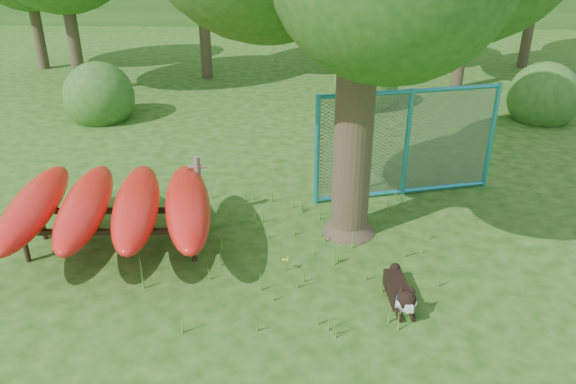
{
  "coord_description": "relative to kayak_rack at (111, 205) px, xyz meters",
  "views": [
    {
      "loc": [
        0.55,
        -6.43,
        4.67
      ],
      "look_at": [
        0.2,
        1.2,
        1.0
      ],
      "focal_mm": 35.0,
      "sensor_mm": 36.0,
      "label": 1
    }
  ],
  "objects": [
    {
      "name": "shrub_mid",
      "position": [
        4.5,
        7.93,
        -0.78
      ],
      "size": [
        1.8,
        1.8,
        1.8
      ],
      "primitive_type": "sphere",
      "color": "#285B1D",
      "rests_on": "ground"
    },
    {
      "name": "kayak_rack",
      "position": [
        0.0,
        0.0,
        0.0
      ],
      "size": [
        3.53,
        3.13,
        1.01
      ],
      "rotation": [
        0.0,
        0.0,
        0.06
      ],
      "color": "black",
      "rests_on": "ground"
    },
    {
      "name": "shrub_right",
      "position": [
        9.0,
        6.93,
        -0.78
      ],
      "size": [
        1.8,
        1.8,
        1.8
      ],
      "primitive_type": "sphere",
      "color": "#285B1D",
      "rests_on": "ground"
    },
    {
      "name": "husky_dog",
      "position": [
        4.28,
        -1.21,
        -0.6
      ],
      "size": [
        0.34,
        1.1,
        0.49
      ],
      "rotation": [
        0.0,
        0.0,
        0.1
      ],
      "color": "black",
      "rests_on": "ground"
    },
    {
      "name": "ground",
      "position": [
        2.5,
        -1.07,
        -0.78
      ],
      "size": [
        80.0,
        80.0,
        0.0
      ],
      "primitive_type": "plane",
      "color": "#1E480E",
      "rests_on": "ground"
    },
    {
      "name": "fence_section",
      "position": [
        4.79,
        2.23,
        0.25
      ],
      "size": [
        3.41,
        1.02,
        3.42
      ],
      "rotation": [
        0.0,
        0.0,
        0.27
      ],
      "color": "teal",
      "rests_on": "ground"
    },
    {
      "name": "wooden_post",
      "position": [
        1.13,
        1.07,
        -0.16
      ],
      "size": [
        0.32,
        0.12,
        1.17
      ],
      "rotation": [
        0.0,
        0.0,
        0.15
      ],
      "color": "#645A4B",
      "rests_on": "ground"
    },
    {
      "name": "shrub_left",
      "position": [
        -2.5,
        6.43,
        -0.78
      ],
      "size": [
        1.8,
        1.8,
        1.8
      ],
      "primitive_type": "sphere",
      "color": "#285B1D",
      "rests_on": "ground"
    },
    {
      "name": "wildflower_clump",
      "position": [
        2.69,
        -0.5,
        -0.59
      ],
      "size": [
        0.11,
        0.09,
        0.23
      ],
      "rotation": [
        0.0,
        0.0,
        0.2
      ],
      "color": "#4F872C",
      "rests_on": "ground"
    }
  ]
}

